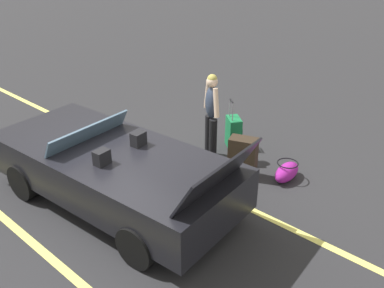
{
  "coord_description": "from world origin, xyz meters",
  "views": [
    {
      "loc": [
        -4.65,
        3.38,
        3.93
      ],
      "look_at": [
        -0.52,
        -1.24,
        0.75
      ],
      "focal_mm": 39.32,
      "sensor_mm": 36.0,
      "label": 1
    }
  ],
  "objects_px": {
    "suitcase_medium_bright": "(234,132)",
    "traveler_person": "(211,112)",
    "convertible_car": "(105,166)",
    "duffel_bag": "(287,172)",
    "suitcase_large_black": "(243,158)"
  },
  "relations": [
    {
      "from": "convertible_car",
      "to": "traveler_person",
      "type": "relative_size",
      "value": 2.62
    },
    {
      "from": "suitcase_large_black",
      "to": "traveler_person",
      "type": "bearing_deg",
      "value": 58.42
    },
    {
      "from": "convertible_car",
      "to": "traveler_person",
      "type": "xyz_separation_m",
      "value": [
        -0.36,
        -2.19,
        0.34
      ]
    },
    {
      "from": "convertible_car",
      "to": "traveler_person",
      "type": "height_order",
      "value": "traveler_person"
    },
    {
      "from": "duffel_bag",
      "to": "traveler_person",
      "type": "distance_m",
      "value": 1.73
    },
    {
      "from": "suitcase_medium_bright",
      "to": "traveler_person",
      "type": "relative_size",
      "value": 0.6
    },
    {
      "from": "suitcase_medium_bright",
      "to": "traveler_person",
      "type": "xyz_separation_m",
      "value": [
        0.07,
        0.64,
        0.62
      ]
    },
    {
      "from": "traveler_person",
      "to": "duffel_bag",
      "type": "bearing_deg",
      "value": 126.84
    },
    {
      "from": "suitcase_large_black",
      "to": "traveler_person",
      "type": "xyz_separation_m",
      "value": [
        0.87,
        -0.17,
        0.56
      ]
    },
    {
      "from": "suitcase_large_black",
      "to": "suitcase_medium_bright",
      "type": "height_order",
      "value": "suitcase_medium_bright"
    },
    {
      "from": "convertible_car",
      "to": "suitcase_large_black",
      "type": "relative_size",
      "value": 5.84
    },
    {
      "from": "suitcase_large_black",
      "to": "suitcase_medium_bright",
      "type": "relative_size",
      "value": 0.74
    },
    {
      "from": "suitcase_medium_bright",
      "to": "convertible_car",
      "type": "bearing_deg",
      "value": -150.49
    },
    {
      "from": "suitcase_medium_bright",
      "to": "duffel_bag",
      "type": "relative_size",
      "value": 1.53
    },
    {
      "from": "suitcase_large_black",
      "to": "duffel_bag",
      "type": "distance_m",
      "value": 0.8
    }
  ]
}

